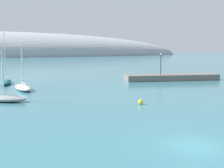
{
  "coord_description": "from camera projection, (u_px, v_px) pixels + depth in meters",
  "views": [
    {
      "loc": [
        -12.68,
        -15.27,
        7.21
      ],
      "look_at": [
        3.61,
        25.55,
        1.24
      ],
      "focal_mm": 42.94,
      "sensor_mm": 36.0,
      "label": 1
    }
  ],
  "objects": [
    {
      "name": "sailboat_grey_end_of_line",
      "position": [
        4.0,
        98.0,
        35.96
      ],
      "size": [
        6.6,
        5.19,
        6.88
      ],
      "rotation": [
        0.0,
        0.0,
        2.6
      ],
      "color": "gray",
      "rests_on": "water"
    },
    {
      "name": "sailboat_teal_mid_mooring",
      "position": [
        6.0,
        82.0,
        53.38
      ],
      "size": [
        2.79,
        7.71,
        10.32
      ],
      "rotation": [
        0.0,
        0.0,
        1.41
      ],
      "color": "#1E6B70",
      "rests_on": "water"
    },
    {
      "name": "harbor_lamp_post",
      "position": [
        161.0,
        62.0,
        59.17
      ],
      "size": [
        0.36,
        0.36,
        4.71
      ],
      "color": "black",
      "rests_on": "breakwater_rocks"
    },
    {
      "name": "breakwater_rocks",
      "position": [
        172.0,
        77.0,
        59.98
      ],
      "size": [
        21.41,
        8.7,
        1.31
      ],
      "primitive_type": "cube",
      "rotation": [
        0.0,
        0.0,
        -0.21
      ],
      "color": "#66605B",
      "rests_on": "ground"
    },
    {
      "name": "water",
      "position": [
        195.0,
        146.0,
        19.68
      ],
      "size": [
        600.0,
        600.0,
        0.0
      ],
      "primitive_type": "plane",
      "color": "#38727F",
      "rests_on": "ground"
    },
    {
      "name": "sailboat_white_outer_mooring",
      "position": [
        23.0,
        87.0,
        45.65
      ],
      "size": [
        3.3,
        6.81,
        8.03
      ],
      "rotation": [
        0.0,
        0.0,
        1.73
      ],
      "color": "white",
      "rests_on": "water"
    },
    {
      "name": "mooring_buoy_yellow",
      "position": [
        141.0,
        102.0,
        34.33
      ],
      "size": [
        0.64,
        0.64,
        0.64
      ],
      "primitive_type": "sphere",
      "color": "yellow",
      "rests_on": "water"
    }
  ]
}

